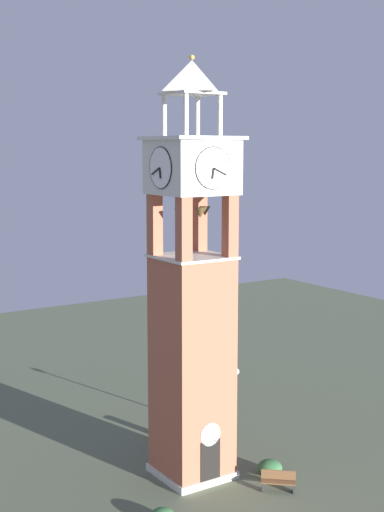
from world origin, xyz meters
TOP-DOWN VIEW (x-y plane):
  - ground at (0.00, 0.00)m, footprint 80.00×80.00m
  - clock_tower at (0.00, -0.00)m, footprint 3.69×3.69m
  - park_bench at (2.38, -3.66)m, footprint 1.49×1.38m
  - lamp_post at (4.76, 2.83)m, footprint 0.36×0.36m
  - trash_bin at (1.10, 5.43)m, footprint 0.52×0.52m
  - shrub_near_entry at (3.15, -2.10)m, footprint 1.20×1.20m

SIDE VIEW (x-z plane):
  - ground at x=0.00m, z-range 0.00..0.00m
  - shrub_near_entry at x=3.15m, z-range 0.00..0.72m
  - trash_bin at x=1.10m, z-range 0.00..0.80m
  - park_bench at x=2.38m, z-range 0.01..0.96m
  - lamp_post at x=4.76m, z-range 0.74..4.56m
  - clock_tower at x=0.00m, z-range -1.77..18.13m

